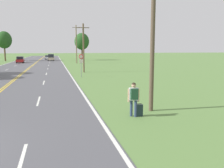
{
  "coord_description": "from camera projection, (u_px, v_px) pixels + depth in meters",
  "views": [
    {
      "loc": [
        4.42,
        -8.72,
        3.44
      ],
      "look_at": [
        8.17,
        6.57,
        1.12
      ],
      "focal_mm": 38.0,
      "sensor_mm": 36.0,
      "label": 1
    }
  ],
  "objects": [
    {
      "name": "suitcase",
      "position": [
        139.0,
        110.0,
        12.21
      ],
      "size": [
        0.41,
        0.19,
        0.68
      ],
      "rotation": [
        0.0,
        0.0,
        1.48
      ],
      "color": "#19282D",
      "rests_on": "ground"
    },
    {
      "name": "car_white_sedan_mid_far",
      "position": [
        48.0,
        57.0,
        80.13
      ],
      "size": [
        1.97,
        4.45,
        1.38
      ],
      "rotation": [
        0.0,
        0.0,
        -1.61
      ],
      "color": "black",
      "rests_on": "ground"
    },
    {
      "name": "car_champagne_van_mid_near",
      "position": [
        51.0,
        57.0,
        70.78
      ],
      "size": [
        1.94,
        4.1,
        1.96
      ],
      "rotation": [
        0.0,
        0.0,
        -1.55
      ],
      "color": "black",
      "rests_on": "ground"
    },
    {
      "name": "utility_pole_foreground",
      "position": [
        153.0,
        42.0,
        12.82
      ],
      "size": [
        1.8,
        0.24,
        7.37
      ],
      "color": "brown",
      "rests_on": "ground"
    },
    {
      "name": "car_red_sedan_approaching",
      "position": [
        20.0,
        60.0,
        59.37
      ],
      "size": [
        1.92,
        4.37,
        1.62
      ],
      "rotation": [
        0.0,
        0.0,
        1.62
      ],
      "color": "black",
      "rests_on": "ground"
    },
    {
      "name": "utility_pole_far",
      "position": [
        76.0,
        44.0,
        57.14
      ],
      "size": [
        1.8,
        0.24,
        9.15
      ],
      "color": "brown",
      "rests_on": "ground"
    },
    {
      "name": "tree_mid_treeline",
      "position": [
        4.0,
        40.0,
        67.7
      ],
      "size": [
        4.26,
        4.26,
        8.49
      ],
      "color": "brown",
      "rests_on": "ground"
    },
    {
      "name": "traffic_sign",
      "position": [
        81.0,
        60.0,
        28.87
      ],
      "size": [
        0.6,
        0.1,
        2.84
      ],
      "color": "gray",
      "rests_on": "ground"
    },
    {
      "name": "tree_right_cluster",
      "position": [
        82.0,
        42.0,
        73.43
      ],
      "size": [
        4.52,
        4.52,
        8.39
      ],
      "color": "#473828",
      "rests_on": "ground"
    },
    {
      "name": "hitchhiker_person",
      "position": [
        134.0,
        96.0,
        12.03
      ],
      "size": [
        0.6,
        0.45,
        1.77
      ],
      "rotation": [
        0.0,
        0.0,
        1.48
      ],
      "color": "navy",
      "rests_on": "ground"
    },
    {
      "name": "utility_pole_midground",
      "position": [
        84.0,
        47.0,
        34.82
      ],
      "size": [
        1.8,
        0.24,
        7.13
      ],
      "color": "brown",
      "rests_on": "ground"
    }
  ]
}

